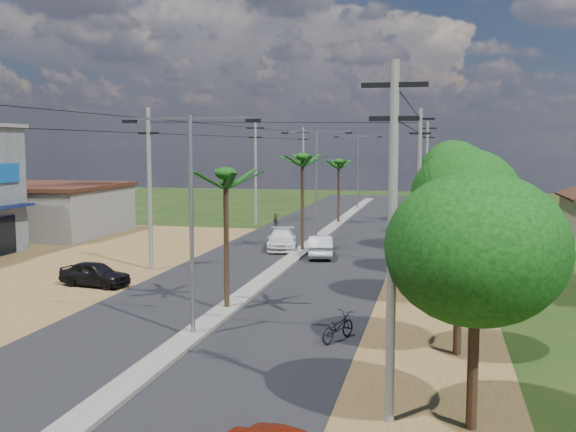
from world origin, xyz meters
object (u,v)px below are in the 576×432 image
car_white_far (282,240)px  moto_rider_east (338,328)px  car_parked_dark (95,274)px  car_silver_mid (320,247)px

car_white_far → moto_rider_east: (6.70, -19.88, -0.16)m
car_parked_dark → moto_rider_east: (13.05, -6.60, -0.11)m
car_silver_mid → car_white_far: 3.84m
car_white_far → car_parked_dark: 14.71m
car_white_far → car_silver_mid: bearing=-50.3°
moto_rider_east → car_parked_dark: bearing=-2.2°
car_silver_mid → moto_rider_east: 17.86m
car_silver_mid → moto_rider_east: car_silver_mid is taller
car_silver_mid → moto_rider_east: bearing=91.1°
car_silver_mid → car_white_far: (-3.00, 2.40, -0.02)m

